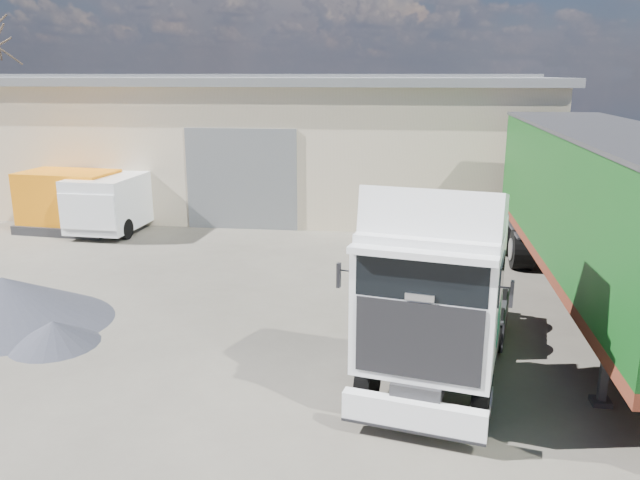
# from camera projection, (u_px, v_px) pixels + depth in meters

# --- Properties ---
(ground) EXTENTS (120.00, 120.00, 0.00)m
(ground) POSITION_uv_depth(u_px,v_px,m) (219.00, 348.00, 12.80)
(ground) COLOR #282621
(ground) RESTS_ON ground
(warehouse) EXTENTS (30.60, 12.60, 5.42)m
(warehouse) POSITION_uv_depth(u_px,v_px,m) (187.00, 137.00, 28.17)
(warehouse) COLOR beige
(warehouse) RESTS_ON ground
(tractor_unit) EXTENTS (3.27, 5.99, 3.83)m
(tractor_unit) POSITION_uv_depth(u_px,v_px,m) (436.00, 303.00, 10.76)
(tractor_unit) COLOR black
(tractor_unit) RESTS_ON ground
(box_trailer) EXTENTS (2.98, 12.94, 4.29)m
(box_trailer) POSITION_uv_depth(u_px,v_px,m) (606.00, 206.00, 13.80)
(box_trailer) COLOR #2D2D30
(box_trailer) RESTS_ON ground
(panel_van) EXTENTS (2.29, 5.06, 2.03)m
(panel_van) POSITION_uv_depth(u_px,v_px,m) (120.00, 199.00, 22.50)
(panel_van) COLOR black
(panel_van) RESTS_ON ground
(orange_skip) EXTENTS (3.59, 2.44, 2.13)m
(orange_skip) POSITION_uv_depth(u_px,v_px,m) (70.00, 205.00, 22.11)
(orange_skip) COLOR #2D2D30
(orange_skip) RESTS_ON ground
(gravel_heap) EXTENTS (5.73, 5.13, 1.02)m
(gravel_heap) POSITION_uv_depth(u_px,v_px,m) (2.00, 300.00, 14.15)
(gravel_heap) COLOR #20222B
(gravel_heap) RESTS_ON ground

